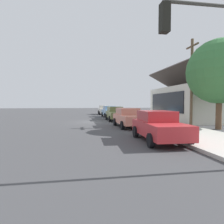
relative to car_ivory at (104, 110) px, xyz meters
The scene contains 12 objects.
ground_plane 14.30m from the car_ivory, 11.49° to the right, with size 120.00×120.00×0.00m, color #424244.
sidewalk_curb 14.28m from the car_ivory, 11.14° to the left, with size 60.00×4.20×0.16m, color beige.
car_ivory is the anchor object (origin of this frame).
car_skyblue 6.45m from the car_ivory, ahead, with size 4.46×2.10×1.59m.
car_olive 12.45m from the car_ivory, ahead, with size 4.60×1.98×1.59m.
car_coral 18.69m from the car_ivory, ahead, with size 4.70×2.13×1.59m.
car_cherry 25.04m from the car_ivory, ahead, with size 4.50×2.14×1.59m.
storefront_building 16.55m from the car_ivory, 33.63° to the left, with size 10.62×7.84×5.94m.
shade_tree 22.51m from the car_ivory, 16.34° to the left, with size 4.86×4.86×6.82m.
traffic_light_main 29.83m from the car_ivory, ahead, with size 0.37×2.79×5.20m.
utility_pole_wooden 19.99m from the car_ivory, 15.74° to the left, with size 1.80×0.24×7.50m.
fire_hydrant_red 10.74m from the car_ivory, ahead, with size 0.22×0.22×0.71m.
Camera 1 is at (20.99, -1.29, 2.02)m, focal length 31.92 mm.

